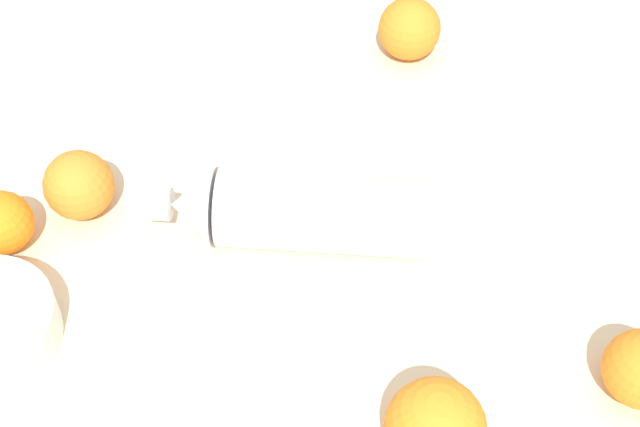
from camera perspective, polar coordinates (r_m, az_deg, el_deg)
ground_plane at (r=0.88m, az=-0.18°, el=-0.87°), size 2.40×2.40×0.00m
water_bottle at (r=0.84m, az=-1.62°, el=0.10°), size 0.18×0.26×0.08m
orange_3 at (r=0.89m, az=-19.85°, el=-0.57°), size 0.06×0.06×0.06m
orange_4 at (r=0.90m, az=-15.24°, el=1.77°), size 0.07×0.07×0.07m
orange_5 at (r=1.05m, az=5.77°, el=11.73°), size 0.07×0.07×0.07m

